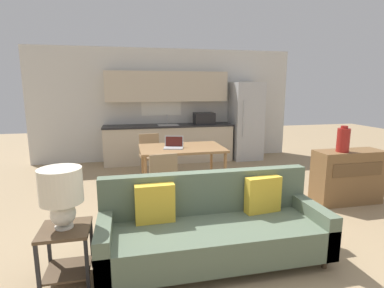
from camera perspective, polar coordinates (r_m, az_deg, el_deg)
name	(u,v)px	position (r m, az deg, el deg)	size (l,w,h in m)	color
ground_plane	(227,256)	(3.44, 6.61, -20.47)	(20.00, 20.00, 0.00)	#9E8460
wall_back	(166,105)	(7.48, -4.89, 7.43)	(6.40, 0.07, 2.70)	silver
kitchen_counter	(169,127)	(7.24, -4.36, 3.27)	(3.07, 0.65, 2.15)	beige
refrigerator	(246,121)	(7.63, 10.18, 4.33)	(0.71, 0.75, 1.90)	#B7BABC
dining_table	(182,151)	(5.18, -1.97, -1.31)	(1.43, 0.94, 0.77)	olive
couch	(213,228)	(3.24, 3.96, -15.68)	(2.29, 0.80, 0.88)	#3D2D1E
side_table	(66,246)	(3.10, -22.83, -17.49)	(0.43, 0.43, 0.53)	brown
table_lamp	(61,192)	(2.92, -23.65, -8.29)	(0.37, 0.37, 0.55)	silver
credenza	(347,177)	(5.25, 27.46, -5.55)	(1.06, 0.40, 0.83)	brown
vase	(343,140)	(4.99, 26.86, 0.73)	(0.18, 0.18, 0.39)	maroon
dining_chair_far_left	(151,153)	(6.00, -7.87, -1.77)	(0.47, 0.47, 0.87)	#997A56
dining_chair_near_left	(162,178)	(4.39, -5.80, -6.41)	(0.47, 0.47, 0.87)	#997A56
laptop	(174,145)	(5.10, -3.50, -0.21)	(0.37, 0.33, 0.20)	#B7BABC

